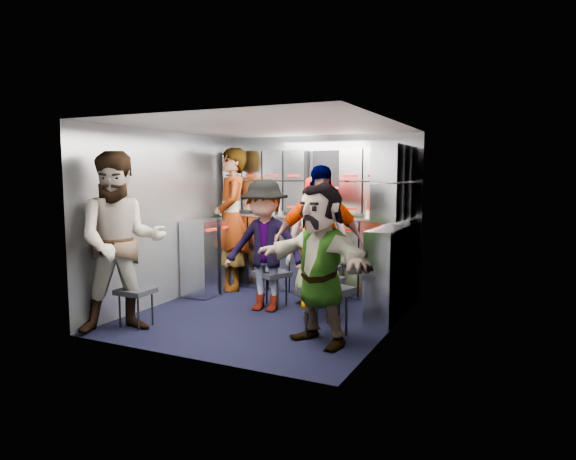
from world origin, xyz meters
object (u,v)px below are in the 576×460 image
at_px(attendant_standing, 232,219).
at_px(jump_seat_near_right, 327,293).
at_px(jump_seat_mid_left, 272,275).
at_px(jump_seat_center, 324,270).
at_px(jump_seat_near_left, 136,293).
at_px(attendant_arc_c, 318,240).
at_px(attendant_arc_a, 121,242).
at_px(attendant_arc_d, 319,243).
at_px(attendant_arc_e, 320,264).
at_px(jump_seat_mid_right, 325,282).
at_px(attendant_arc_b, 265,246).

bearing_deg(attendant_standing, jump_seat_near_right, 18.09).
height_order(jump_seat_mid_left, jump_seat_center, jump_seat_center).
relative_size(jump_seat_near_left, attendant_arc_c, 0.25).
distance_m(attendant_arc_a, attendant_arc_c, 2.29).
relative_size(attendant_arc_d, attendant_arc_e, 1.11).
bearing_deg(attendant_arc_a, jump_seat_near_right, -24.77).
bearing_deg(attendant_arc_a, attendant_standing, 45.94).
height_order(jump_seat_near_left, jump_seat_near_right, jump_seat_near_right).
relative_size(jump_seat_center, attendant_standing, 0.23).
distance_m(jump_seat_near_left, attendant_arc_d, 1.99).
height_order(jump_seat_mid_left, attendant_arc_a, attendant_arc_a).
bearing_deg(jump_seat_near_left, jump_seat_center, 53.19).
relative_size(jump_seat_mid_left, attendant_standing, 0.24).
distance_m(attendant_standing, attendant_arc_d, 1.86).
xyz_separation_m(jump_seat_mid_right, attendant_arc_e, (0.30, -0.90, 0.37)).
relative_size(jump_seat_near_left, jump_seat_near_right, 0.75).
xyz_separation_m(attendant_standing, attendant_arc_d, (1.64, -0.87, -0.13)).
relative_size(jump_seat_near_right, attendant_arc_b, 0.35).
distance_m(attendant_arc_c, attendant_arc_e, 1.43).
height_order(jump_seat_near_right, attendant_arc_c, attendant_arc_c).
relative_size(jump_seat_center, attendant_arc_a, 0.24).
distance_m(jump_seat_near_left, jump_seat_center, 2.29).
distance_m(jump_seat_center, attendant_arc_b, 0.91).
bearing_deg(attendant_arc_c, attendant_arc_b, -152.33).
height_order(attendant_arc_b, attendant_arc_e, attendant_arc_b).
xyz_separation_m(jump_seat_mid_left, attendant_arc_b, (0.00, -0.18, 0.38)).
bearing_deg(jump_seat_near_right, attendant_arc_d, 119.62).
height_order(attendant_arc_a, attendant_arc_d, attendant_arc_a).
height_order(attendant_standing, attendant_arc_a, attendant_standing).
bearing_deg(attendant_arc_c, attendant_standing, 148.00).
distance_m(jump_seat_mid_left, attendant_arc_c, 0.70).
height_order(jump_seat_mid_right, attendant_arc_e, attendant_arc_e).
bearing_deg(jump_seat_mid_right, jump_seat_center, 112.91).
distance_m(jump_seat_near_right, attendant_arc_d, 0.73).
distance_m(jump_seat_near_left, attendant_arc_c, 2.19).
xyz_separation_m(jump_seat_near_right, attendant_standing, (-1.95, 1.41, 0.52)).
distance_m(jump_seat_mid_right, attendant_standing, 1.87).
xyz_separation_m(attendant_arc_a, attendant_arc_e, (1.93, 0.51, -0.15)).
bearing_deg(attendant_arc_e, attendant_arc_c, 135.30).
distance_m(jump_seat_mid_left, attendant_arc_a, 1.83).
relative_size(jump_seat_mid_left, jump_seat_mid_right, 1.09).
bearing_deg(attendant_arc_a, jump_seat_near_left, 45.53).
bearing_deg(attendant_standing, attendant_arc_b, 13.90).
bearing_deg(jump_seat_mid_left, jump_seat_mid_right, -6.96).
xyz_separation_m(jump_seat_center, attendant_arc_a, (-1.37, -2.01, 0.52)).
xyz_separation_m(jump_seat_mid_right, attendant_standing, (-1.64, 0.69, 0.58)).
xyz_separation_m(jump_seat_mid_right, attendant_arc_b, (-0.71, -0.09, 0.38)).
xyz_separation_m(jump_seat_near_left, jump_seat_near_right, (1.93, 0.51, 0.09)).
distance_m(jump_seat_near_left, jump_seat_mid_right, 2.04).
distance_m(jump_seat_near_right, attendant_arc_c, 1.32).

